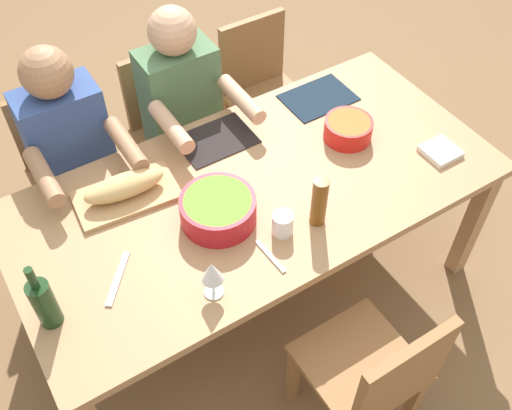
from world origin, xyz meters
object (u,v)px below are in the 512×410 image
at_px(chair_near_center, 172,123).
at_px(bread_loaf, 124,186).
at_px(serving_bowl_fruit, 348,128).
at_px(wine_glass, 212,273).
at_px(chair_near_left, 262,88).
at_px(cup_far_center, 283,224).
at_px(diner_near_center, 185,110).
at_px(chair_near_right, 71,163).
at_px(dining_table, 256,199).
at_px(napkin_stack, 441,151).
at_px(cutting_board, 127,196).
at_px(chair_far_center, 375,375).
at_px(serving_bowl_salad, 218,208).
at_px(diner_near_right, 74,153).
at_px(beer_bottle, 319,202).
at_px(wine_bottle, 44,302).

xyz_separation_m(chair_near_center, bread_loaf, (0.46, 0.58, 0.32)).
xyz_separation_m(serving_bowl_fruit, wine_glass, (0.88, 0.38, 0.06)).
relative_size(chair_near_left, cup_far_center, 9.12).
distance_m(bread_loaf, cup_far_center, 0.63).
bearing_deg(chair_near_left, diner_near_center, 18.71).
relative_size(diner_near_center, chair_near_right, 1.41).
bearing_deg(dining_table, napkin_stack, 161.90).
bearing_deg(dining_table, cutting_board, -25.75).
distance_m(chair_far_center, chair_near_left, 1.70).
height_order(chair_near_center, serving_bowl_fruit, chair_near_center).
relative_size(chair_near_center, diner_near_center, 0.71).
bearing_deg(dining_table, chair_far_center, 90.00).
relative_size(wine_glass, cup_far_center, 1.78).
bearing_deg(dining_table, serving_bowl_salad, 17.81).
bearing_deg(diner_near_right, dining_table, 131.14).
relative_size(chair_near_right, diner_near_right, 0.71).
distance_m(chair_near_left, cutting_board, 1.19).
distance_m(diner_near_center, chair_near_left, 0.61).
bearing_deg(dining_table, chair_near_center, -90.00).
bearing_deg(beer_bottle, cutting_board, -41.35).
height_order(serving_bowl_fruit, beer_bottle, beer_bottle).
bearing_deg(serving_bowl_salad, wine_bottle, 7.20).
relative_size(chair_near_right, wine_glass, 5.12).
height_order(chair_near_left, chair_near_right, same).
bearing_deg(cup_far_center, diner_near_right, -59.87).
relative_size(chair_near_left, chair_near_right, 1.00).
bearing_deg(dining_table, chair_near_right, -56.01).
bearing_deg(chair_far_center, wine_bottle, -35.93).
xyz_separation_m(chair_near_left, bread_loaf, (1.00, 0.58, 0.32)).
distance_m(chair_far_center, wine_glass, 0.71).
distance_m(diner_near_center, serving_bowl_salad, 0.73).
distance_m(wine_glass, napkin_stack, 1.16).
relative_size(chair_far_center, chair_near_right, 1.00).
relative_size(chair_near_left, serving_bowl_salad, 2.94).
relative_size(chair_near_center, serving_bowl_salad, 2.94).
relative_size(serving_bowl_salad, wine_bottle, 1.00).
relative_size(diner_near_right, cutting_board, 3.00).
bearing_deg(chair_near_left, wine_bottle, 33.67).
distance_m(cutting_board, wine_glass, 0.58).
relative_size(chair_far_center, chair_near_left, 1.00).
relative_size(chair_far_center, serving_bowl_fruit, 4.12).
height_order(cup_far_center, napkin_stack, cup_far_center).
height_order(chair_near_right, napkin_stack, chair_near_right).
distance_m(serving_bowl_salad, cup_far_center, 0.25).
xyz_separation_m(wine_glass, cup_far_center, (-0.35, -0.10, -0.07)).
relative_size(bread_loaf, beer_bottle, 1.45).
relative_size(chair_near_center, diner_near_right, 0.71).
bearing_deg(cup_far_center, cutting_board, -47.98).
distance_m(serving_bowl_salad, beer_bottle, 0.38).
bearing_deg(bread_loaf, napkin_stack, 158.92).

